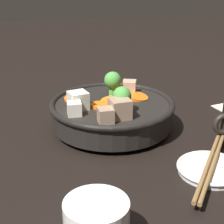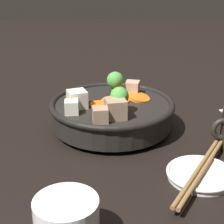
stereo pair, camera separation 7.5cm
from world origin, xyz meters
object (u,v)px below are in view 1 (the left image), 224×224
object	(u,v)px
stirfry_bowl	(112,111)
tea_cup	(97,224)
side_saucer	(210,169)
chopsticks_pair	(211,164)

from	to	relation	value
stirfry_bowl	tea_cup	size ratio (longest dim) A/B	3.16
stirfry_bowl	side_saucer	world-z (taller)	stirfry_bowl
stirfry_bowl	tea_cup	distance (m)	0.34
side_saucer	tea_cup	size ratio (longest dim) A/B	1.38
stirfry_bowl	chopsticks_pair	distance (m)	0.23
stirfry_bowl	tea_cup	world-z (taller)	stirfry_bowl
side_saucer	tea_cup	xyz separation A→B (m)	(0.21, 0.13, 0.02)
stirfry_bowl	chopsticks_pair	size ratio (longest dim) A/B	1.26
side_saucer	chopsticks_pair	xyz separation A→B (m)	(0.00, 0.00, 0.01)
side_saucer	chopsticks_pair	bearing A→B (deg)	0.00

